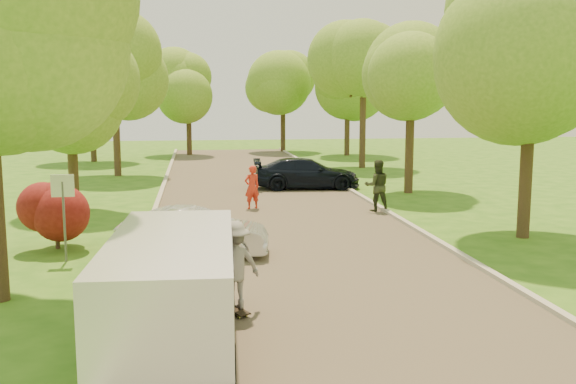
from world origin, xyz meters
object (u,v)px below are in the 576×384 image
minivan (173,290)px  silver_sedan (194,233)px  skateboarder (234,265)px  longboard (235,309)px  person_striped (252,187)px  person_olive (377,186)px  street_sign (63,199)px  dark_sedan (306,173)px

minivan → silver_sedan: bearing=89.6°
skateboarder → longboard: bearing=-115.0°
skateboarder → person_striped: skateboarder is taller
longboard → person_olive: 11.79m
silver_sedan → person_striped: person_striped is taller
silver_sedan → longboard: 4.62m
minivan → skateboarder: 1.86m
street_sign → longboard: size_ratio=2.49×
person_olive → street_sign: bearing=36.1°
person_olive → silver_sedan: bearing=46.7°
silver_sedan → skateboarder: size_ratio=2.27×
street_sign → longboard: street_sign is taller
skateboarder → street_sign: bearing=-74.0°
minivan → person_olive: 13.61m
silver_sedan → person_olive: bearing=-41.1°
minivan → person_striped: size_ratio=3.15×
minivan → silver_sedan: size_ratio=1.33×
street_sign → dark_sedan: street_sign is taller
silver_sedan → skateboarder: bearing=-163.4°
minivan → street_sign: bearing=117.9°
skateboarder → person_olive: person_olive is taller
silver_sedan → longboard: silver_sedan is taller
person_striped → silver_sedan: bearing=52.9°
street_sign → dark_sedan: (8.10, 11.88, -0.88)m
silver_sedan → person_olive: size_ratio=2.04×
minivan → silver_sedan: (0.33, 6.04, -0.35)m
street_sign → silver_sedan: 3.28m
street_sign → skateboarder: bearing=-49.0°
silver_sedan → longboard: size_ratio=4.32×
dark_sedan → person_olive: bearing=-162.1°
dark_sedan → person_striped: 5.72m
street_sign → skateboarder: (3.89, -4.48, -0.62)m
street_sign → silver_sedan: size_ratio=0.58×
street_sign → dark_sedan: size_ratio=0.46×
person_striped → skateboarder: bearing=63.1°
street_sign → silver_sedan: (3.15, 0.05, -0.94)m
silver_sedan → street_sign: bearing=98.2°
street_sign → person_olive: bearing=31.2°
longboard → person_olive: bearing=-144.0°
skateboarder → person_olive: bearing=-144.0°
street_sign → minivan: (2.82, -5.99, -0.59)m
street_sign → dark_sedan: 14.40m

